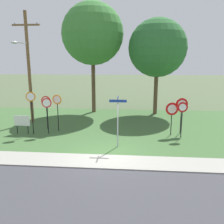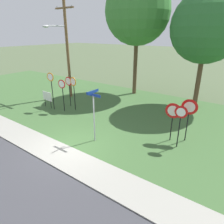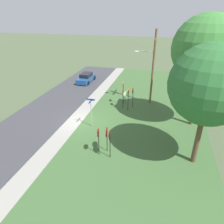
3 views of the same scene
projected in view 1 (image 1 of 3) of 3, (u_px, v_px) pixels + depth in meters
name	position (u px, v px, depth m)	size (l,w,h in m)	color
ground_plane	(106.00, 156.00, 12.09)	(160.00, 160.00, 0.00)	#4C5B3D
road_asphalt	(89.00, 214.00, 7.42)	(44.00, 6.40, 0.01)	#3D3D42
sidewalk_strip	(104.00, 161.00, 11.31)	(44.00, 1.60, 0.06)	#99968C
grass_median	(115.00, 125.00, 17.93)	(44.00, 12.00, 0.04)	#3D6033
stop_sign_near_left	(57.00, 105.00, 15.92)	(0.66, 0.12, 2.56)	black
stop_sign_near_right	(47.00, 108.00, 15.32)	(0.63, 0.13, 2.43)	black
stop_sign_far_left	(31.00, 104.00, 15.15)	(0.63, 0.12, 2.86)	black
stop_sign_far_center	(46.00, 105.00, 16.39)	(0.69, 0.09, 2.40)	black
yield_sign_near_left	(182.00, 112.00, 14.53)	(0.65, 0.11, 2.30)	black
yield_sign_near_right	(172.00, 111.00, 15.08)	(0.84, 0.12, 2.18)	black
yield_sign_far_left	(182.00, 107.00, 15.40)	(0.83, 0.16, 2.41)	black
street_name_post	(118.00, 117.00, 12.93)	(0.96, 0.82, 2.88)	#9EA0A8
utility_pole	(28.00, 64.00, 17.63)	(2.10, 2.39, 8.44)	brown
notice_board	(22.00, 122.00, 15.52)	(1.10, 0.09, 1.25)	black
oak_tree_left	(93.00, 34.00, 21.15)	(5.63, 5.63, 10.07)	brown
oak_tree_right	(157.00, 48.00, 20.61)	(5.16, 5.16, 8.54)	brown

